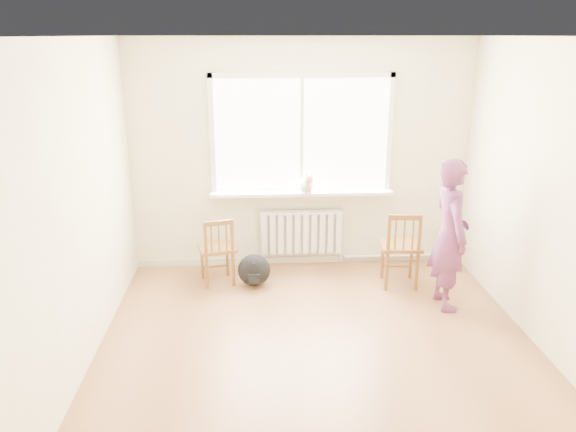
{
  "coord_description": "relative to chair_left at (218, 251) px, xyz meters",
  "views": [
    {
      "loc": [
        -0.55,
        -4.23,
        2.71
      ],
      "look_at": [
        -0.22,
        1.2,
        0.95
      ],
      "focal_mm": 35.0,
      "sensor_mm": 36.0,
      "label": 1
    }
  ],
  "objects": [
    {
      "name": "floor",
      "position": [
        0.98,
        -1.67,
        -0.4
      ],
      "size": [
        4.5,
        4.5,
        0.0
      ],
      "primitive_type": "plane",
      "color": "#9A673F",
      "rests_on": "ground"
    },
    {
      "name": "ceiling",
      "position": [
        0.98,
        -1.67,
        2.3
      ],
      "size": [
        4.5,
        4.5,
        0.0
      ],
      "primitive_type": "plane",
      "rotation": [
        3.14,
        0.0,
        0.0
      ],
      "color": "white",
      "rests_on": "back_wall"
    },
    {
      "name": "back_wall",
      "position": [
        0.98,
        0.58,
        0.95
      ],
      "size": [
        4.0,
        0.01,
        2.7
      ],
      "primitive_type": "cube",
      "color": "#F3EAC2",
      "rests_on": "ground"
    },
    {
      "name": "window",
      "position": [
        0.98,
        0.55,
        1.26
      ],
      "size": [
        2.12,
        0.05,
        1.42
      ],
      "color": "white",
      "rests_on": "back_wall"
    },
    {
      "name": "windowsill",
      "position": [
        0.98,
        0.47,
        0.53
      ],
      "size": [
        2.15,
        0.22,
        0.04
      ],
      "primitive_type": "cube",
      "color": "white",
      "rests_on": "back_wall"
    },
    {
      "name": "radiator",
      "position": [
        0.98,
        0.49,
        0.04
      ],
      "size": [
        1.0,
        0.12,
        0.55
      ],
      "color": "white",
      "rests_on": "back_wall"
    },
    {
      "name": "heating_pipe",
      "position": [
        2.23,
        0.52,
        -0.32
      ],
      "size": [
        1.4,
        0.04,
        0.04
      ],
      "primitive_type": "cylinder",
      "rotation": [
        0.0,
        1.57,
        0.0
      ],
      "color": "silver",
      "rests_on": "back_wall"
    },
    {
      "name": "baseboard",
      "position": [
        0.98,
        0.56,
        -0.36
      ],
      "size": [
        4.0,
        0.03,
        0.08
      ],
      "primitive_type": "cube",
      "color": "beige",
      "rests_on": "ground"
    },
    {
      "name": "chair_left",
      "position": [
        0.0,
        0.0,
        0.0
      ],
      "size": [
        0.47,
        0.46,
        0.79
      ],
      "rotation": [
        0.0,
        0.0,
        3.41
      ],
      "color": "brown",
      "rests_on": "floor"
    },
    {
      "name": "chair_right",
      "position": [
        2.04,
        -0.18,
        0.05
      ],
      "size": [
        0.47,
        0.45,
        0.88
      ],
      "rotation": [
        0.0,
        0.0,
        3.06
      ],
      "color": "brown",
      "rests_on": "floor"
    },
    {
      "name": "person",
      "position": [
        2.39,
        -0.67,
        0.38
      ],
      "size": [
        0.39,
        0.58,
        1.57
      ],
      "primitive_type": "imported",
      "rotation": [
        0.0,
        0.0,
        1.61
      ],
      "color": "#AF3A49",
      "rests_on": "floor"
    },
    {
      "name": "cat",
      "position": [
        1.03,
        0.38,
        0.66
      ],
      "size": [
        0.21,
        0.4,
        0.27
      ],
      "rotation": [
        0.0,
        0.0,
        0.15
      ],
      "color": "beige",
      "rests_on": "windowsill"
    },
    {
      "name": "backpack",
      "position": [
        0.41,
        -0.06,
        -0.21
      ],
      "size": [
        0.38,
        0.3,
        0.37
      ],
      "primitive_type": "ellipsoid",
      "rotation": [
        0.0,
        0.0,
        -0.06
      ],
      "color": "black",
      "rests_on": "floor"
    }
  ]
}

